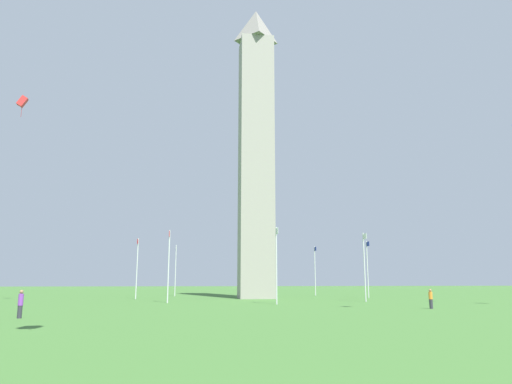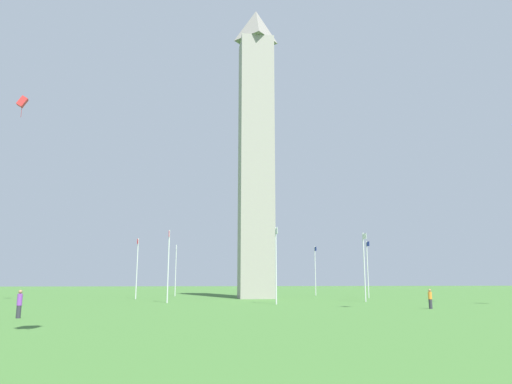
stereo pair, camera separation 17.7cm
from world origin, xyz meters
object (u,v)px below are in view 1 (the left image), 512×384
object	(u,v)px
flagpole_n	(277,261)
flagpole_s	(244,269)
person_purple_shirt	(20,304)
kite_red_box	(22,102)
obelisk_monument	(256,146)
flagpole_se	(315,268)
flagpole_nw	(169,262)
person_orange_shirt	(431,299)
flagpole_sw	(176,268)
flagpole_w	(137,265)
flagpole_ne	(365,263)
flagpole_e	(368,266)

from	to	relation	value
flagpole_n	flagpole_s	world-z (taller)	same
person_purple_shirt	kite_red_box	distance (m)	31.42
obelisk_monument	flagpole_se	distance (m)	22.96
flagpole_n	flagpole_nw	size ratio (longest dim) A/B	1.00
flagpole_n	person_orange_shirt	xyz separation A→B (m)	(8.89, 11.84, -3.48)
obelisk_monument	flagpole_sw	distance (m)	22.96
flagpole_w	person_orange_shirt	size ratio (longest dim) A/B	4.71
obelisk_monument	flagpole_n	size ratio (longest dim) A/B	5.38
flagpole_sw	kite_red_box	size ratio (longest dim) A/B	3.09
flagpole_se	kite_red_box	xyz separation A→B (m)	(20.76, -39.40, 18.19)
obelisk_monument	flagpole_sw	bearing A→B (deg)	-134.84
obelisk_monument	flagpole_n	bearing A→B (deg)	0.00
person_purple_shirt	kite_red_box	xyz separation A→B (m)	(-21.05, -8.80, 21.61)
flagpole_sw	obelisk_monument	bearing A→B (deg)	45.16
flagpole_nw	flagpole_ne	bearing A→B (deg)	90.00
obelisk_monument	flagpole_nw	xyz separation A→B (m)	(11.18, -11.11, -16.78)
person_purple_shirt	flagpole_e	bearing A→B (deg)	7.46
flagpole_e	flagpole_nw	distance (m)	29.04
flagpole_se	person_purple_shirt	bearing A→B (deg)	-36.21
flagpole_sw	kite_red_box	distance (m)	32.51
flagpole_n	flagpole_w	bearing A→B (deg)	-135.00
flagpole_nw	flagpole_sw	bearing A→B (deg)	180.00
flagpole_n	flagpole_sw	world-z (taller)	same
flagpole_e	flagpole_s	size ratio (longest dim) A/B	1.00
obelisk_monument	flagpole_w	xyz separation A→B (m)	(0.06, -15.72, -16.78)
flagpole_sw	flagpole_ne	bearing A→B (deg)	45.00
person_purple_shirt	flagpole_w	bearing A→B (deg)	49.38
flagpole_w	kite_red_box	size ratio (longest dim) A/B	3.09
obelisk_monument	person_orange_shirt	xyz separation A→B (m)	(24.67, 11.84, -20.26)
flagpole_w	person_orange_shirt	bearing A→B (deg)	48.24
flagpole_s	flagpole_se	bearing A→B (deg)	67.50
kite_red_box	person_orange_shirt	bearing A→B (deg)	69.55
flagpole_ne	flagpole_sw	size ratio (longest dim) A/B	1.00
flagpole_nw	person_orange_shirt	world-z (taller)	flagpole_nw
obelisk_monument	person_purple_shirt	size ratio (longest dim) A/B	23.58
flagpole_ne	flagpole_nw	xyz separation A→B (m)	(-0.00, -22.23, 0.00)
flagpole_sw	flagpole_nw	bearing A→B (deg)	-0.00
flagpole_n	flagpole_s	xyz separation A→B (m)	(-31.44, 0.00, 0.00)
flagpole_nw	kite_red_box	xyz separation A→B (m)	(-1.47, -17.17, 18.19)
flagpole_nw	flagpole_se	bearing A→B (deg)	135.00
obelisk_monument	flagpole_sw	world-z (taller)	obelisk_monument
flagpole_e	flagpole_sw	bearing A→B (deg)	-112.50
flagpole_e	person_orange_shirt	world-z (taller)	flagpole_e
flagpole_e	flagpole_se	xyz separation A→B (m)	(-11.11, -4.60, 0.00)
flagpole_sw	flagpole_n	bearing A→B (deg)	22.50
flagpole_w	flagpole_sw	bearing A→B (deg)	157.50
flagpole_e	flagpole_w	world-z (taller)	same
flagpole_w	flagpole_n	bearing A→B (deg)	45.00
flagpole_n	flagpole_se	distance (m)	29.04
flagpole_ne	flagpole_w	bearing A→B (deg)	-112.50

